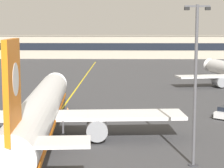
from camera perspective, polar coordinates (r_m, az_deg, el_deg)
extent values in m
cube|color=yellow|center=(61.37, -7.28, -3.98)|extent=(1.07, 180.00, 0.01)
cylinder|color=white|center=(46.60, -9.76, -3.42)|extent=(6.43, 36.18, 3.80)
cone|color=white|center=(65.54, -7.80, -0.14)|extent=(3.79, 2.86, 3.61)
cone|color=white|center=(27.92, -14.48, -10.36)|extent=(3.05, 3.00, 2.85)
cube|color=orange|center=(46.81, -9.73, -4.68)|extent=(6.14, 33.30, 0.44)
cube|color=black|center=(63.58, -7.95, 0.22)|extent=(2.92, 1.31, 0.60)
cube|color=white|center=(47.35, -9.65, -4.29)|extent=(32.27, 7.13, 0.36)
cylinder|color=gray|center=(46.34, -2.08, -6.00)|extent=(2.56, 3.76, 2.30)
cylinder|color=black|center=(48.13, -2.12, -5.47)|extent=(1.96, 0.32, 1.95)
cube|color=orange|center=(30.42, -13.41, -0.79)|extent=(0.75, 4.82, 7.20)
cylinder|color=white|center=(30.62, -13.35, 0.63)|extent=(0.61, 2.43, 2.40)
cube|color=white|center=(30.61, -13.39, -7.81)|extent=(11.18, 3.60, 0.24)
cylinder|color=#4C4C51|center=(61.14, -8.14, -2.64)|extent=(0.24, 0.24, 1.60)
cylinder|color=black|center=(61.34, -8.12, -3.58)|extent=(0.46, 0.93, 0.90)
cylinder|color=#4C4C51|center=(45.42, -13.28, -6.04)|extent=(0.24, 0.24, 1.60)
cylinder|color=black|center=(45.70, -13.23, -7.41)|extent=(0.49, 1.33, 1.30)
cylinder|color=#4C4C51|center=(44.79, -6.68, -6.08)|extent=(0.24, 0.24, 1.60)
cylinder|color=black|center=(45.07, -6.66, -7.47)|extent=(0.49, 1.33, 1.30)
cone|color=white|center=(106.38, 13.36, 2.51)|extent=(3.49, 2.79, 3.13)
cube|color=black|center=(104.81, 13.72, 2.74)|extent=(2.61, 1.39, 0.52)
cylinder|color=gray|center=(88.84, 14.35, 0.30)|extent=(2.53, 3.44, 2.00)
cylinder|color=black|center=(90.30, 13.95, 0.43)|extent=(1.70, 0.46, 1.70)
cylinder|color=#4C4C51|center=(102.74, 14.22, 1.32)|extent=(0.21, 0.21, 1.39)
cylinder|color=black|center=(102.84, 14.21, 0.82)|extent=(0.48, 0.83, 0.78)
cylinder|color=#515156|center=(37.70, 11.26, -0.41)|extent=(0.28, 0.28, 14.39)
cylinder|color=#333338|center=(39.34, 10.98, -10.76)|extent=(0.90, 0.90, 0.10)
cube|color=#515156|center=(37.36, 11.55, 10.34)|extent=(2.20, 0.16, 0.16)
cube|color=black|center=(37.21, 10.16, 10.08)|extent=(0.44, 0.36, 0.28)
cube|color=black|center=(37.52, 12.92, 9.99)|extent=(0.44, 0.36, 0.28)
cylinder|color=black|center=(58.97, 13.89, -4.32)|extent=(0.57, 0.64, 0.64)
cone|color=orange|center=(63.12, -6.06, -3.38)|extent=(0.36, 0.36, 0.55)
cylinder|color=white|center=(63.11, -6.06, -3.36)|extent=(0.23, 0.23, 0.07)
cube|color=orange|center=(63.17, -6.06, -3.62)|extent=(0.44, 0.44, 0.03)
cube|color=#B2A893|center=(169.46, -3.29, 5.06)|extent=(116.30, 12.00, 8.74)
cube|color=black|center=(163.41, -3.46, 5.10)|extent=(111.65, 0.12, 2.80)
cube|color=gray|center=(169.30, -3.30, 6.61)|extent=(116.70, 12.40, 0.40)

